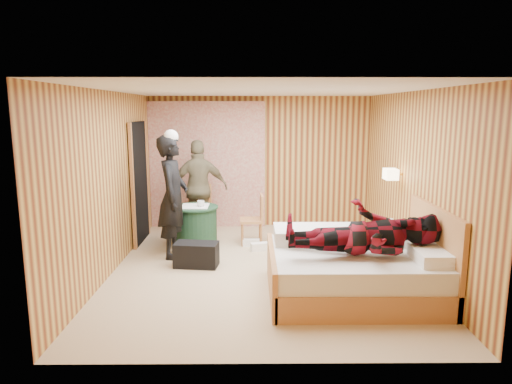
{
  "coord_description": "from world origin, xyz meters",
  "views": [
    {
      "loc": [
        -0.14,
        -6.25,
        2.25
      ],
      "look_at": [
        -0.09,
        0.35,
        1.05
      ],
      "focal_mm": 32.0,
      "sensor_mm": 36.0,
      "label": 1
    }
  ],
  "objects_px": {
    "bed": "(355,269)",
    "chair_far": "(199,206)",
    "round_table": "(196,225)",
    "chair_near": "(256,216)",
    "nightstand": "(392,246)",
    "man_on_bed": "(364,221)",
    "woman_standing": "(173,197)",
    "duffel_bag": "(196,255)",
    "wall_lamp": "(391,174)",
    "man_at_table": "(199,188)"
  },
  "relations": [
    {
      "from": "man_on_bed",
      "to": "wall_lamp",
      "type": "bearing_deg",
      "value": 64.31
    },
    {
      "from": "duffel_bag",
      "to": "man_at_table",
      "type": "height_order",
      "value": "man_at_table"
    },
    {
      "from": "woman_standing",
      "to": "man_at_table",
      "type": "xyz_separation_m",
      "value": [
        0.26,
        1.2,
        -0.07
      ]
    },
    {
      "from": "wall_lamp",
      "to": "round_table",
      "type": "relative_size",
      "value": 0.34
    },
    {
      "from": "woman_standing",
      "to": "man_on_bed",
      "type": "height_order",
      "value": "woman_standing"
    },
    {
      "from": "wall_lamp",
      "to": "bed",
      "type": "height_order",
      "value": "wall_lamp"
    },
    {
      "from": "nightstand",
      "to": "chair_near",
      "type": "relative_size",
      "value": 0.7
    },
    {
      "from": "bed",
      "to": "man_at_table",
      "type": "bearing_deg",
      "value": 129.24
    },
    {
      "from": "wall_lamp",
      "to": "duffel_bag",
      "type": "relative_size",
      "value": 0.42
    },
    {
      "from": "nightstand",
      "to": "chair_near",
      "type": "bearing_deg",
      "value": 150.4
    },
    {
      "from": "woman_standing",
      "to": "man_on_bed",
      "type": "relative_size",
      "value": 1.06
    },
    {
      "from": "round_table",
      "to": "man_at_table",
      "type": "height_order",
      "value": "man_at_table"
    },
    {
      "from": "duffel_bag",
      "to": "bed",
      "type": "bearing_deg",
      "value": -19.39
    },
    {
      "from": "nightstand",
      "to": "man_on_bed",
      "type": "relative_size",
      "value": 0.34
    },
    {
      "from": "man_at_table",
      "to": "man_on_bed",
      "type": "height_order",
      "value": "man_on_bed"
    },
    {
      "from": "chair_near",
      "to": "chair_far",
      "type": "bearing_deg",
      "value": -121.0
    },
    {
      "from": "man_at_table",
      "to": "chair_near",
      "type": "bearing_deg",
      "value": 140.44
    },
    {
      "from": "woman_standing",
      "to": "man_at_table",
      "type": "height_order",
      "value": "woman_standing"
    },
    {
      "from": "duffel_bag",
      "to": "man_on_bed",
      "type": "height_order",
      "value": "man_on_bed"
    },
    {
      "from": "wall_lamp",
      "to": "round_table",
      "type": "xyz_separation_m",
      "value": [
        -3.01,
        0.69,
        -0.96
      ]
    },
    {
      "from": "man_on_bed",
      "to": "round_table",
      "type": "bearing_deg",
      "value": 134.25
    },
    {
      "from": "chair_far",
      "to": "bed",
      "type": "bearing_deg",
      "value": -50.75
    },
    {
      "from": "duffel_bag",
      "to": "man_on_bed",
      "type": "relative_size",
      "value": 0.35
    },
    {
      "from": "round_table",
      "to": "woman_standing",
      "type": "height_order",
      "value": "woman_standing"
    },
    {
      "from": "chair_far",
      "to": "man_on_bed",
      "type": "xyz_separation_m",
      "value": [
        2.24,
        -2.91,
        0.44
      ]
    },
    {
      "from": "bed",
      "to": "chair_near",
      "type": "xyz_separation_m",
      "value": [
        -1.21,
        2.14,
        0.17
      ]
    },
    {
      "from": "nightstand",
      "to": "wall_lamp",
      "type": "bearing_deg",
      "value": 82.96
    },
    {
      "from": "nightstand",
      "to": "bed",
      "type": "bearing_deg",
      "value": -126.34
    },
    {
      "from": "chair_far",
      "to": "man_on_bed",
      "type": "distance_m",
      "value": 3.7
    },
    {
      "from": "chair_far",
      "to": "nightstand",
      "type": "bearing_deg",
      "value": -29.38
    },
    {
      "from": "wall_lamp",
      "to": "duffel_bag",
      "type": "distance_m",
      "value": 3.11
    },
    {
      "from": "round_table",
      "to": "chair_near",
      "type": "bearing_deg",
      "value": 4.16
    },
    {
      "from": "chair_near",
      "to": "man_on_bed",
      "type": "height_order",
      "value": "man_on_bed"
    },
    {
      "from": "bed",
      "to": "chair_far",
      "type": "relative_size",
      "value": 2.19
    },
    {
      "from": "wall_lamp",
      "to": "nightstand",
      "type": "relative_size",
      "value": 0.44
    },
    {
      "from": "nightstand",
      "to": "woman_standing",
      "type": "distance_m",
      "value": 3.33
    },
    {
      "from": "chair_near",
      "to": "woman_standing",
      "type": "relative_size",
      "value": 0.45
    },
    {
      "from": "round_table",
      "to": "wall_lamp",
      "type": "bearing_deg",
      "value": -12.93
    },
    {
      "from": "round_table",
      "to": "man_on_bed",
      "type": "relative_size",
      "value": 0.43
    },
    {
      "from": "duffel_bag",
      "to": "woman_standing",
      "type": "height_order",
      "value": "woman_standing"
    },
    {
      "from": "chair_far",
      "to": "duffel_bag",
      "type": "bearing_deg",
      "value": -85.56
    },
    {
      "from": "chair_far",
      "to": "duffel_bag",
      "type": "height_order",
      "value": "chair_far"
    },
    {
      "from": "wall_lamp",
      "to": "chair_far",
      "type": "relative_size",
      "value": 0.28
    },
    {
      "from": "round_table",
      "to": "woman_standing",
      "type": "distance_m",
      "value": 0.86
    },
    {
      "from": "woman_standing",
      "to": "man_on_bed",
      "type": "bearing_deg",
      "value": -123.15
    },
    {
      "from": "man_at_table",
      "to": "man_on_bed",
      "type": "distance_m",
      "value": 3.69
    },
    {
      "from": "round_table",
      "to": "chair_far",
      "type": "xyz_separation_m",
      "value": [
        -0.0,
        0.61,
        0.2
      ]
    },
    {
      "from": "chair_near",
      "to": "woman_standing",
      "type": "distance_m",
      "value": 1.49
    },
    {
      "from": "round_table",
      "to": "duffel_bag",
      "type": "bearing_deg",
      "value": -82.6
    },
    {
      "from": "wall_lamp",
      "to": "nightstand",
      "type": "height_order",
      "value": "wall_lamp"
    }
  ]
}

